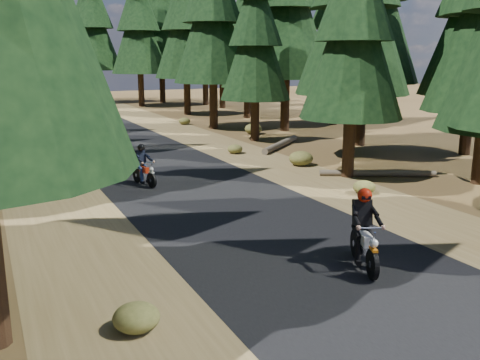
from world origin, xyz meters
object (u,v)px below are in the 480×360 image
Objects in this scene: log_far at (377,173)px; rider_lead at (364,242)px; log_near at (281,144)px; rider_follow at (144,172)px.

log_far is 9.56m from rider_lead.
log_far is at bearing -109.20° from rider_lead.
log_near is at bearing 118.06° from log_far.
log_near is at bearing -162.30° from rider_follow.
log_far is at bearing 151.12° from rider_follow.
rider_follow is (-8.55, 2.50, 0.38)m from log_far.
log_far is (0.00, -7.49, -0.04)m from log_near.
rider_lead is at bearing -103.61° from log_far.
log_near is 7.49m from log_far.
rider_follow is at bearing 168.68° from log_near.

